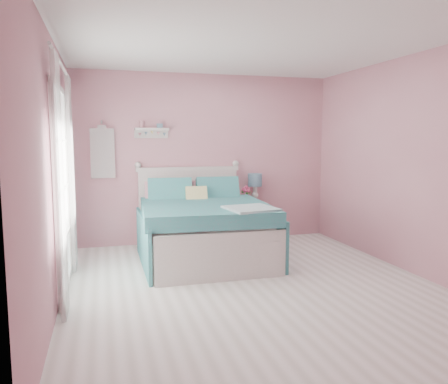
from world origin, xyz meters
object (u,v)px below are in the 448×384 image
nightstand (251,221)px  teacup (250,201)px  table_lamp (255,182)px  vase (246,197)px  bed (202,229)px

nightstand → teacup: teacup is taller
table_lamp → teacup: (-0.17, -0.24, -0.27)m
vase → nightstand: bearing=-5.7°
table_lamp → vase: 0.29m
table_lamp → vase: bearing=-155.9°
table_lamp → teacup: 0.40m
bed → vase: bed is taller
table_lamp → vase: table_lamp is taller
nightstand → teacup: size_ratio=6.66×
table_lamp → bed: bearing=-140.4°
bed → teacup: (0.89, 0.64, 0.25)m
bed → table_lamp: bearing=43.1°
table_lamp → vase: size_ratio=2.69×
nightstand → teacup: (-0.08, -0.15, 0.35)m
nightstand → teacup: 0.39m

